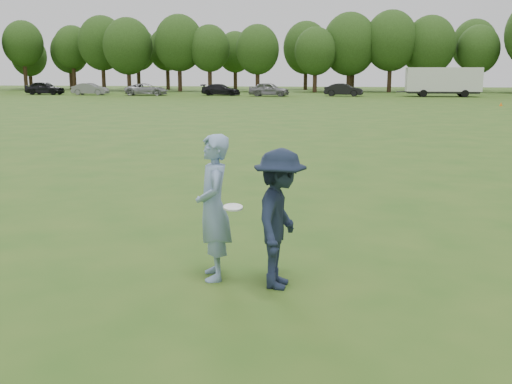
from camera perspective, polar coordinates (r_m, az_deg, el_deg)
ground at (r=8.96m, az=-5.06°, el=-7.74°), size 200.00×200.00×0.00m
thrower at (r=8.50m, az=-4.07°, el=-1.49°), size 0.70×0.87×2.08m
defender at (r=8.15m, az=2.28°, el=-2.58°), size 0.83×1.31×1.93m
car_a at (r=77.42m, az=-19.47°, el=9.32°), size 4.73×2.12×1.58m
car_b at (r=74.59m, az=-15.51°, el=9.43°), size 4.26×1.53×1.40m
car_c at (r=72.04m, az=-10.38°, el=9.58°), size 5.19×2.87×1.38m
car_d at (r=70.86m, az=-3.36°, el=9.70°), size 4.64×2.10×1.32m
car_e at (r=68.48m, az=1.26°, el=9.75°), size 4.72×2.30×1.55m
car_f at (r=69.40m, az=8.34°, el=9.60°), size 4.48×2.01×1.43m
field_cone at (r=54.10m, az=22.30°, el=7.75°), size 0.28×0.28×0.30m
disc_in_play at (r=8.17m, az=-2.21°, el=-1.47°), size 0.32×0.32×0.07m
cargo_trailer at (r=70.52m, az=17.39°, el=10.10°), size 9.00×2.75×3.20m
treeline at (r=85.20m, az=8.87°, el=13.66°), size 130.35×18.39×11.74m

